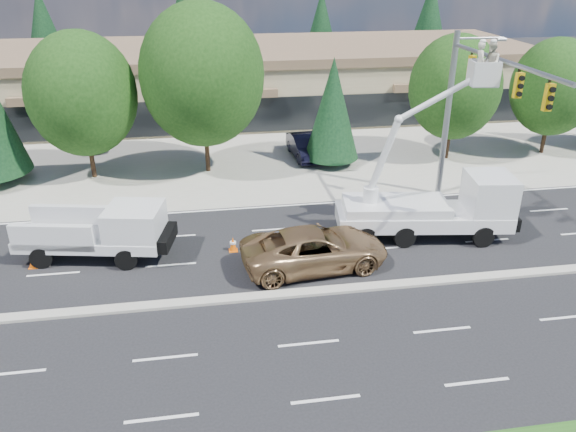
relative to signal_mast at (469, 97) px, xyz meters
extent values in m
plane|color=black|center=(-10.03, -7.04, -6.06)|extent=(140.00, 140.00, 0.00)
cube|color=gray|center=(-10.03, 12.96, -6.05)|extent=(140.00, 22.00, 0.01)
cube|color=gray|center=(-10.03, -7.04, -6.00)|extent=(120.00, 0.55, 0.12)
cube|color=tan|center=(-10.03, 22.96, -3.56)|extent=(50.00, 15.00, 5.00)
cube|color=brown|center=(-10.03, 22.96, -0.91)|extent=(50.40, 15.40, 0.70)
cube|color=black|center=(-10.03, 15.41, -4.56)|extent=(48.00, 0.12, 2.60)
cylinder|color=#332114|center=(-20.03, 7.96, -4.63)|extent=(0.28, 0.28, 2.85)
ellipsoid|color=black|center=(-20.03, 7.96, -0.91)|extent=(6.34, 6.34, 7.29)
cylinder|color=#332114|center=(-13.03, 7.96, -4.39)|extent=(0.28, 0.28, 3.33)
ellipsoid|color=black|center=(-13.03, 7.96, -0.04)|extent=(7.40, 7.40, 8.52)
cylinder|color=#332114|center=(-5.03, 7.96, -5.66)|extent=(0.26, 0.26, 0.80)
cone|color=black|center=(-5.03, 7.96, -2.36)|extent=(3.50, 3.50, 6.39)
cylinder|color=#332114|center=(2.97, 7.96, -4.74)|extent=(0.28, 0.28, 2.64)
ellipsoid|color=black|center=(2.97, 7.96, -1.29)|extent=(5.87, 5.87, 6.75)
cylinder|color=#332114|center=(9.97, 7.96, -4.80)|extent=(0.28, 0.28, 2.52)
ellipsoid|color=black|center=(9.97, 7.96, -1.51)|extent=(5.59, 5.59, 6.43)
cylinder|color=#332114|center=(-28.03, 34.96, -5.66)|extent=(0.26, 0.26, 0.80)
cone|color=black|center=(-28.03, 34.96, -0.79)|extent=(4.98, 4.98, 9.10)
cylinder|color=#332114|center=(-14.03, 34.96, -5.66)|extent=(0.26, 0.26, 0.80)
cone|color=black|center=(-14.03, 34.96, 0.19)|extent=(5.91, 5.91, 10.79)
cylinder|color=#332114|center=(-0.03, 34.96, -5.66)|extent=(0.26, 0.26, 0.80)
cone|color=black|center=(-0.03, 34.96, -1.07)|extent=(4.71, 4.71, 8.61)
cylinder|color=#332114|center=(11.97, 34.96, -5.66)|extent=(0.26, 0.26, 0.80)
cone|color=black|center=(11.97, 34.96, -0.48)|extent=(5.27, 5.27, 9.63)
cylinder|color=gray|center=(-0.03, 2.16, -1.56)|extent=(0.32, 0.32, 9.00)
cylinder|color=gray|center=(-0.03, -2.84, 2.24)|extent=(0.20, 10.00, 0.20)
cylinder|color=gray|center=(1.27, 2.16, 2.54)|extent=(2.60, 0.12, 0.12)
cube|color=gold|center=(-0.03, 0.16, 1.49)|extent=(0.32, 0.22, 1.05)
cube|color=gold|center=(-0.03, -2.04, 1.49)|extent=(0.32, 0.22, 1.05)
cube|color=gold|center=(-0.03, -4.24, 1.49)|extent=(0.32, 0.22, 1.05)
cube|color=gold|center=(-0.03, -6.44, 1.49)|extent=(0.32, 0.22, 1.05)
cube|color=silver|center=(-18.49, -2.46, -5.14)|extent=(6.80, 3.58, 0.48)
cube|color=silver|center=(-16.48, -2.86, -4.39)|extent=(2.77, 2.73, 1.61)
cube|color=black|center=(-15.80, -3.00, -4.17)|extent=(0.48, 2.02, 1.08)
cube|color=silver|center=(-19.56, -1.21, -4.60)|extent=(3.65, 1.03, 1.18)
cube|color=silver|center=(-19.96, -3.22, -4.60)|extent=(3.65, 1.03, 1.18)
cube|color=silver|center=(-3.03, -2.84, -5.03)|extent=(8.49, 3.61, 0.72)
cube|color=silver|center=(0.02, -3.28, -3.95)|extent=(2.38, 2.68, 2.06)
cube|color=black|center=(0.78, -3.39, -3.80)|extent=(0.37, 2.05, 1.23)
cube|color=silver|center=(-4.35, -2.65, -4.46)|extent=(5.22, 3.04, 0.51)
cylinder|color=silver|center=(-5.57, -2.48, -3.90)|extent=(0.72, 0.72, 0.82)
cube|color=silver|center=(-1.07, -3.13, 1.84)|extent=(1.25, 1.08, 1.11)
imported|color=beige|center=(-1.30, -3.09, 2.25)|extent=(0.51, 0.70, 1.77)
imported|color=beige|center=(-0.85, -3.16, 2.25)|extent=(0.79, 0.95, 1.77)
ellipsoid|color=white|center=(-1.30, -3.09, 3.15)|extent=(0.27, 0.27, 0.18)
ellipsoid|color=white|center=(-0.85, -3.16, 3.15)|extent=(0.27, 0.27, 0.18)
cube|color=#E55907|center=(-21.00, -3.07, -6.04)|extent=(0.40, 0.40, 0.03)
cone|color=#E55907|center=(-21.00, -3.07, -5.71)|extent=(0.36, 0.36, 0.70)
cylinder|color=white|center=(-21.00, -3.07, -5.64)|extent=(0.29, 0.29, 0.10)
cube|color=#E55907|center=(-12.20, -2.94, -6.04)|extent=(0.40, 0.40, 0.03)
cone|color=#E55907|center=(-12.20, -2.94, -5.71)|extent=(0.36, 0.36, 0.70)
cylinder|color=white|center=(-12.20, -2.94, -5.64)|extent=(0.29, 0.29, 0.10)
cube|color=#E55907|center=(-10.68, -3.63, -6.04)|extent=(0.40, 0.40, 0.03)
cone|color=#E55907|center=(-10.68, -3.63, -5.71)|extent=(0.36, 0.36, 0.70)
cylinder|color=white|center=(-10.68, -3.63, -5.64)|extent=(0.29, 0.29, 0.10)
imported|color=olive|center=(-8.75, -4.95, -5.17)|extent=(6.70, 3.64, 1.78)
imported|color=black|center=(-21.20, 13.96, -5.37)|extent=(2.31, 4.22, 1.36)
imported|color=black|center=(-6.48, 9.56, -5.29)|extent=(1.94, 4.76, 1.54)
camera|label=1|loc=(-13.28, -26.04, 6.50)|focal=35.00mm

